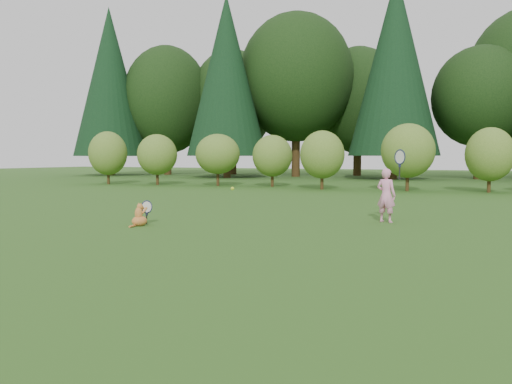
% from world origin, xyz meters
% --- Properties ---
extents(ground, '(100.00, 100.00, 0.00)m').
position_xyz_m(ground, '(0.00, 0.00, 0.00)').
color(ground, '#264D15').
rests_on(ground, ground).
extents(shrub_row, '(28.00, 3.00, 2.80)m').
position_xyz_m(shrub_row, '(0.00, 13.00, 1.40)').
color(shrub_row, '#476A21').
rests_on(shrub_row, ground).
extents(woodland_backdrop, '(48.00, 10.00, 15.00)m').
position_xyz_m(woodland_backdrop, '(0.00, 23.00, 7.50)').
color(woodland_backdrop, black).
rests_on(woodland_backdrop, ground).
extents(child, '(0.66, 0.42, 1.75)m').
position_xyz_m(child, '(2.53, 2.50, 0.61)').
color(child, pink).
rests_on(child, ground).
extents(cat, '(0.41, 0.64, 0.65)m').
position_xyz_m(cat, '(-2.02, -0.09, 0.24)').
color(cat, '#B96523').
rests_on(cat, ground).
extents(tennis_ball, '(0.08, 0.08, 0.08)m').
position_xyz_m(tennis_ball, '(-0.70, 1.53, 0.71)').
color(tennis_ball, '#A7CD18').
rests_on(tennis_ball, ground).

